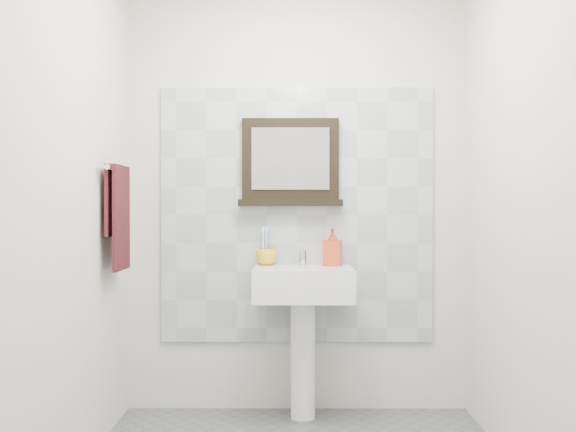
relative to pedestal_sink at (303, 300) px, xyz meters
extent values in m
cube|color=silver|center=(-0.03, 0.23, 0.57)|extent=(2.00, 0.01, 2.50)
cube|color=silver|center=(-0.03, -1.97, 0.57)|extent=(2.00, 0.01, 2.50)
cube|color=silver|center=(-1.03, -0.87, 0.57)|extent=(0.01, 2.20, 2.50)
cube|color=silver|center=(0.97, -0.87, 0.57)|extent=(0.01, 2.20, 2.50)
cube|color=#A6B0B4|center=(-0.03, 0.21, 0.47)|extent=(1.60, 0.02, 1.50)
cylinder|color=white|center=(0.00, 0.05, -0.34)|extent=(0.14, 0.14, 0.68)
cube|color=white|center=(0.00, -0.01, 0.09)|extent=(0.55, 0.44, 0.18)
cylinder|color=silver|center=(0.00, -0.03, 0.17)|extent=(0.32, 0.32, 0.02)
cylinder|color=#4C4C4F|center=(0.00, -0.03, 0.18)|extent=(0.04, 0.04, 0.00)
cylinder|color=silver|center=(0.00, 0.14, 0.23)|extent=(0.04, 0.04, 0.09)
cylinder|color=silver|center=(0.00, 0.09, 0.25)|extent=(0.02, 0.10, 0.02)
cube|color=silver|center=(0.00, 0.15, 0.28)|extent=(0.02, 0.07, 0.01)
imported|color=gold|center=(-0.21, 0.14, 0.23)|extent=(0.16, 0.16, 0.10)
cylinder|color=white|center=(-0.23, 0.13, 0.29)|extent=(0.01, 0.01, 0.19)
cube|color=white|center=(-0.23, 0.13, 0.39)|extent=(0.01, 0.01, 0.03)
cylinder|color=#5588C2|center=(-0.19, 0.13, 0.29)|extent=(0.01, 0.01, 0.19)
cube|color=#5588C2|center=(-0.19, 0.13, 0.39)|extent=(0.01, 0.01, 0.03)
cylinder|color=white|center=(-0.21, 0.15, 0.29)|extent=(0.01, 0.01, 0.19)
cube|color=white|center=(-0.21, 0.15, 0.39)|extent=(0.01, 0.01, 0.03)
cylinder|color=#5588C2|center=(-0.22, 0.15, 0.29)|extent=(0.01, 0.01, 0.19)
cube|color=#5588C2|center=(-0.22, 0.15, 0.39)|extent=(0.01, 0.01, 0.03)
imported|color=#B51A15|center=(0.17, 0.10, 0.29)|extent=(0.12, 0.12, 0.22)
cube|color=black|center=(-0.07, 0.19, 0.80)|extent=(0.57, 0.06, 0.47)
cube|color=#99999E|center=(-0.07, 0.16, 0.80)|extent=(0.45, 0.01, 0.36)
cube|color=black|center=(-0.07, 0.17, 0.55)|extent=(0.61, 0.11, 0.04)
cylinder|color=silver|center=(-0.98, -0.23, 0.72)|extent=(0.03, 0.40, 0.03)
cylinder|color=silver|center=(-1.01, -0.42, 0.72)|extent=(0.05, 0.02, 0.02)
cylinder|color=silver|center=(-1.01, -0.04, 0.72)|extent=(0.05, 0.02, 0.02)
cube|color=#350E12|center=(-0.96, -0.23, 0.45)|extent=(0.02, 0.30, 0.52)
cube|color=#350E12|center=(-1.00, -0.23, 0.54)|extent=(0.02, 0.30, 0.34)
cube|color=#350E12|center=(-0.98, -0.23, 0.72)|extent=(0.06, 0.30, 0.03)
camera|label=1|loc=(-0.07, -3.76, 0.51)|focal=42.00mm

